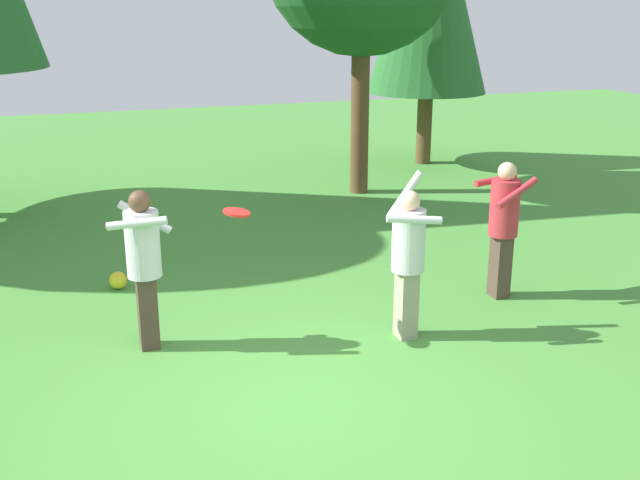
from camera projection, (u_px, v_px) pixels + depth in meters
The scene contains 6 objects.
ground_plane at pixel (294, 408), 6.54m from camera, with size 40.00×40.00×0.00m, color #478C38.
person_thrower at pixel (408, 252), 7.68m from camera, with size 0.56×0.57×1.75m.
person_catcher at pixel (144, 257), 7.43m from camera, with size 0.67×0.62×1.65m.
person_bystander at pixel (504, 219), 8.76m from camera, with size 0.59×0.52×1.64m.
frisbee at pixel (237, 212), 7.33m from camera, with size 0.35×0.35×0.07m.
ball_yellow at pixel (118, 280), 9.26m from camera, with size 0.22×0.22×0.22m, color yellow.
Camera 1 is at (-1.77, -5.53, 3.36)m, focal length 42.28 mm.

